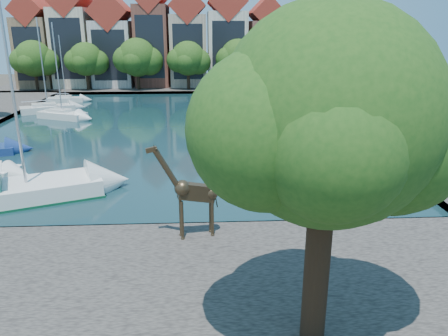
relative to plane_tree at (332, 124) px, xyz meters
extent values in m
plane|color=#38332B|center=(-7.62, 9.01, -7.67)|extent=(160.00, 160.00, 0.00)
cube|color=black|center=(-7.62, 33.01, -7.63)|extent=(38.00, 50.00, 0.08)
cube|color=#524D47|center=(-7.62, 2.01, -7.42)|extent=(50.00, 14.00, 0.50)
cube|color=#524D47|center=(-7.62, 65.01, -7.42)|extent=(60.00, 16.00, 0.50)
cube|color=#524D47|center=(17.38, 33.01, -7.42)|extent=(14.00, 52.00, 0.50)
cylinder|color=#332114|center=(-0.12, 0.01, -4.42)|extent=(0.80, 0.80, 5.50)
sphere|color=#1C4714|center=(-0.12, 0.01, 0.25)|extent=(6.40, 6.40, 6.40)
sphere|color=#1C4714|center=(1.80, 0.31, -0.39)|extent=(4.80, 4.80, 4.80)
sphere|color=#1C4714|center=(-1.88, -0.39, -0.07)|extent=(4.48, 4.48, 4.48)
cube|color=#87684A|center=(-30.62, 65.01, -1.67)|extent=(5.39, 9.00, 11.00)
cube|color=maroon|center=(-30.62, 65.01, 5.04)|extent=(5.44, 9.18, 5.44)
cube|color=black|center=(-30.62, 60.53, -1.67)|extent=(4.40, 0.05, 8.25)
cube|color=beige|center=(-24.62, 65.01, -0.92)|extent=(5.88, 9.00, 12.50)
cube|color=black|center=(-24.62, 60.53, -0.92)|extent=(4.80, 0.05, 9.38)
cube|color=beige|center=(-18.12, 65.01, -1.92)|extent=(6.37, 9.00, 10.50)
cube|color=maroon|center=(-18.12, 65.01, 4.76)|extent=(6.43, 9.18, 6.43)
cube|color=black|center=(-18.12, 60.53, -1.92)|extent=(5.20, 0.05, 7.88)
cube|color=brown|center=(-11.62, 65.01, -0.67)|extent=(5.39, 9.00, 13.00)
cube|color=black|center=(-11.62, 60.53, -0.67)|extent=(4.40, 0.05, 9.75)
cube|color=tan|center=(-5.62, 65.01, -1.42)|extent=(5.88, 9.00, 11.50)
cube|color=maroon|center=(-5.62, 65.01, 5.65)|extent=(5.94, 9.18, 5.94)
cube|color=black|center=(-5.62, 60.53, -1.42)|extent=(4.80, 0.05, 8.62)
cube|color=beige|center=(0.88, 65.01, -1.17)|extent=(6.37, 9.00, 12.00)
cube|color=maroon|center=(0.88, 65.01, 6.26)|extent=(6.43, 9.18, 6.43)
cube|color=black|center=(0.88, 60.53, -1.17)|extent=(5.20, 0.05, 9.00)
cube|color=brown|center=(7.38, 65.01, -1.92)|extent=(5.39, 9.00, 10.50)
cube|color=maroon|center=(7.38, 65.01, 4.54)|extent=(5.44, 9.18, 5.44)
cube|color=black|center=(7.38, 60.53, -1.92)|extent=(4.40, 0.05, 7.88)
cylinder|color=#332114|center=(-29.62, 59.51, -5.57)|extent=(0.50, 0.50, 3.20)
sphere|color=#1F4113|center=(-29.62, 59.51, -2.29)|extent=(5.60, 5.60, 5.60)
sphere|color=#1F4113|center=(-27.94, 59.81, -2.85)|extent=(4.20, 4.20, 4.20)
sphere|color=#1F4113|center=(-31.16, 59.11, -2.57)|extent=(3.92, 3.92, 3.92)
cylinder|color=#332114|center=(-21.62, 59.51, -5.57)|extent=(0.50, 0.50, 3.20)
sphere|color=#1F4113|center=(-21.62, 59.51, -2.41)|extent=(5.20, 5.20, 5.20)
sphere|color=#1F4113|center=(-20.06, 59.81, -2.93)|extent=(3.90, 3.90, 3.90)
sphere|color=#1F4113|center=(-23.05, 59.11, -2.67)|extent=(3.64, 3.64, 3.64)
cylinder|color=#332114|center=(-13.62, 59.51, -5.57)|extent=(0.50, 0.50, 3.20)
sphere|color=#1F4113|center=(-13.62, 59.51, -2.17)|extent=(6.00, 6.00, 6.00)
sphere|color=#1F4113|center=(-11.82, 59.81, -2.77)|extent=(4.50, 4.50, 4.50)
sphere|color=#1F4113|center=(-15.27, 59.11, -2.47)|extent=(4.20, 4.20, 4.20)
cylinder|color=#332114|center=(-5.62, 59.51, -5.57)|extent=(0.50, 0.50, 3.20)
sphere|color=#1F4113|center=(-5.62, 59.51, -2.35)|extent=(5.40, 5.40, 5.40)
sphere|color=#1F4113|center=(-4.00, 59.81, -2.89)|extent=(4.05, 4.05, 4.05)
sphere|color=#1F4113|center=(-7.10, 59.11, -2.62)|extent=(3.78, 3.78, 3.78)
cylinder|color=#332114|center=(2.38, 59.51, -5.57)|extent=(0.50, 0.50, 3.20)
sphere|color=#1F4113|center=(2.38, 59.51, -2.23)|extent=(5.80, 5.80, 5.80)
sphere|color=#1F4113|center=(4.12, 59.81, -2.81)|extent=(4.35, 4.35, 4.35)
sphere|color=#1F4113|center=(0.79, 59.11, -2.52)|extent=(4.06, 4.06, 4.06)
cylinder|color=#332114|center=(10.38, 59.51, -5.57)|extent=(0.50, 0.50, 3.20)
sphere|color=#1F4113|center=(10.38, 59.51, -2.41)|extent=(5.20, 5.20, 5.20)
sphere|color=#1F4113|center=(11.94, 59.81, -2.93)|extent=(3.90, 3.90, 3.90)
sphere|color=#1F4113|center=(8.95, 59.11, -2.67)|extent=(3.64, 3.64, 3.64)
cylinder|color=#3B2E1D|center=(-4.65, 7.14, -6.20)|extent=(0.15, 0.15, 1.94)
cylinder|color=#3B2E1D|center=(-4.73, 7.54, -6.20)|extent=(0.15, 0.15, 1.94)
cylinder|color=#3B2E1D|center=(-3.20, 7.45, -6.20)|extent=(0.15, 0.15, 1.94)
cylinder|color=#3B2E1D|center=(-3.29, 7.85, -6.20)|extent=(0.15, 0.15, 1.94)
cube|color=#3B2E1D|center=(-3.92, 7.51, -4.91)|extent=(1.95, 0.89, 1.13)
cylinder|color=#3B2E1D|center=(-5.27, 7.22, -3.64)|extent=(1.27, 0.53, 2.01)
cube|color=#3B2E1D|center=(-5.92, 7.08, -2.66)|extent=(0.56, 0.28, 0.31)
cube|color=silver|center=(-15.62, 13.19, -6.90)|extent=(11.73, 7.29, 1.37)
cylinder|color=#B2B2B7|center=(-14.38, 13.69, -1.25)|extent=(0.17, 0.17, 10.57)
cube|color=silver|center=(-19.62, 38.60, -7.10)|extent=(6.03, 4.16, 0.98)
cube|color=silver|center=(-19.62, 38.60, -6.77)|extent=(2.85, 2.30, 0.55)
cylinder|color=#B2B2B7|center=(-19.62, 38.60, -1.93)|extent=(0.13, 0.13, 9.79)
cube|color=silver|center=(-22.62, 42.75, -7.08)|extent=(6.59, 4.62, 1.02)
cube|color=silver|center=(-22.62, 42.75, -6.74)|extent=(3.12, 2.54, 0.56)
cylinder|color=#B2B2B7|center=(-22.62, 42.75, -1.63)|extent=(0.14, 0.14, 10.35)
cube|color=silver|center=(-22.62, 50.40, -7.20)|extent=(5.06, 2.05, 0.79)
cube|color=silver|center=(-22.62, 50.40, -6.93)|extent=(2.24, 1.35, 0.44)
cylinder|color=#B2B2B7|center=(-22.62, 50.40, -2.78)|extent=(0.11, 0.11, 8.39)
cube|color=white|center=(6.86, 13.68, -7.12)|extent=(6.07, 2.36, 0.94)
cube|color=white|center=(6.86, 13.68, -6.81)|extent=(2.68, 1.58, 0.52)
cylinder|color=#B2B2B7|center=(6.86, 13.68, -1.83)|extent=(0.12, 0.12, 10.06)
cube|color=navy|center=(7.26, 29.83, -7.08)|extent=(7.10, 2.58, 1.03)
cube|color=navy|center=(7.26, 29.83, -6.73)|extent=(3.11, 1.78, 0.57)
cylinder|color=#B2B2B7|center=(7.26, 29.83, -1.65)|extent=(0.14, 0.14, 10.27)
cube|color=white|center=(7.38, 34.60, -7.11)|extent=(6.53, 2.57, 0.96)
cube|color=white|center=(7.38, 34.60, -6.79)|extent=(2.89, 1.71, 0.54)
cylinder|color=#B2B2B7|center=(7.38, 34.60, -1.42)|extent=(0.13, 0.13, 10.85)
cube|color=silver|center=(7.38, 44.83, -7.10)|extent=(5.98, 2.97, 0.98)
cube|color=silver|center=(7.38, 44.83, -6.77)|extent=(2.71, 1.82, 0.55)
cylinder|color=#B2B2B7|center=(7.38, 44.83, -2.56)|extent=(0.13, 0.13, 8.53)
camera|label=1|loc=(-3.66, -11.85, 2.63)|focal=35.00mm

